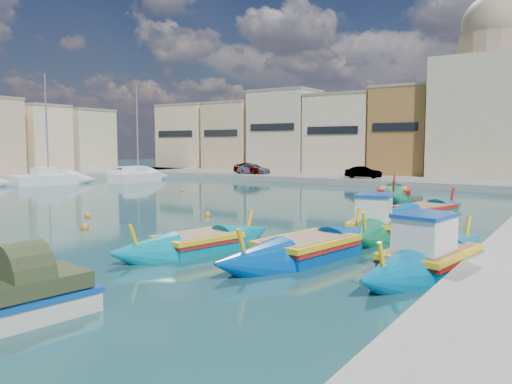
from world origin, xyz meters
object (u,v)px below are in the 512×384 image
Objects in this scene: luzzu_cyan_south at (198,245)px; luzzu_cyan_mid at (423,214)px; tender_far at (23,299)px; luzzu_blue_south at (307,251)px; church_block at (489,101)px; luzzu_green at (394,194)px; luzzu_blue_cabin at (375,227)px; yacht_midnorth at (62,180)px; yacht_north at (147,177)px; luzzu_turquoise_cabin at (430,260)px.

luzzu_cyan_mid is at bearing 70.43° from luzzu_cyan_south.
luzzu_cyan_mid reaches higher than tender_far.
luzzu_blue_south is (-0.77, -11.77, -0.00)m from luzzu_cyan_mid.
luzzu_cyan_south is at bearing -93.98° from church_block.
luzzu_green is 21.03m from luzzu_blue_south.
luzzu_blue_cabin is 36.86m from yacht_midnorth.
church_block is at bearing 86.02° from luzzu_cyan_south.
luzzu_blue_south is (0.94, -41.08, -8.13)m from church_block.
luzzu_blue_south is 0.84× the size of yacht_north.
yacht_north is at bearing 148.35° from luzzu_turquoise_cabin.
luzzu_green is 32.06m from yacht_midnorth.
luzzu_green is 2.63× the size of tender_far.
tender_far is at bearing -47.38° from yacht_north.
luzzu_turquoise_cabin is at bearing -82.95° from church_block.
luzzu_blue_south is (3.85, -20.67, -0.02)m from luzzu_green.
luzzu_cyan_mid reaches higher than luzzu_cyan_south.
tender_far is at bearing -100.91° from luzzu_blue_cabin.
tender_far is at bearing -79.78° from luzzu_cyan_south.
luzzu_blue_cabin is 5.71m from luzzu_blue_south.
church_block reaches higher than yacht_north.
tender_far is 0.30× the size of yacht_north.
luzzu_turquoise_cabin is at bearing 14.18° from luzzu_cyan_south.
luzzu_cyan_mid is 11.80m from luzzu_blue_south.
luzzu_blue_south is 2.75× the size of tender_far.
luzzu_blue_cabin is 1.07× the size of luzzu_cyan_south.
luzzu_green reaches higher than luzzu_cyan_mid.
church_block is at bearing 88.22° from tender_far.
church_block is at bearing 92.09° from luzzu_blue_cabin.
church_block is 2.06× the size of luzzu_blue_south.
luzzu_turquoise_cabin is 42.11m from yacht_north.
luzzu_turquoise_cabin is 0.80× the size of yacht_midnorth.
luzzu_cyan_south is 0.70× the size of yacht_north.
luzzu_cyan_south is at bearing -121.09° from luzzu_blue_cabin.
church_block is 44.02m from yacht_midnorth.
luzzu_cyan_mid is at bearing 106.48° from luzzu_turquoise_cabin.
tender_far is 43.26m from yacht_north.
tender_far is (1.35, -29.74, 0.19)m from luzzu_green.
luzzu_cyan_south is at bearing -27.18° from yacht_midnorth.
yacht_midnorth is (-31.47, 16.16, 0.21)m from luzzu_cyan_south.
luzzu_cyan_mid is (1.71, -29.31, -8.13)m from church_block.
luzzu_blue_south is 1.21× the size of luzzu_cyan_south.
yacht_midnorth is at bearing 152.82° from luzzu_cyan_south.
tender_far is at bearing -36.01° from yacht_midnorth.
church_block reaches higher than tender_far.
luzzu_blue_cabin is 8.21m from luzzu_cyan_south.
yacht_midnorth is at bearing -169.48° from luzzu_green.
yacht_midnorth is (-35.71, 9.13, 0.11)m from luzzu_blue_cabin.
yacht_midnorth is (-34.42, -26.26, -7.95)m from church_block.
luzzu_blue_cabin is 0.92× the size of luzzu_cyan_mid.
yacht_midnorth is (-35.37, 14.82, 0.18)m from luzzu_blue_south.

